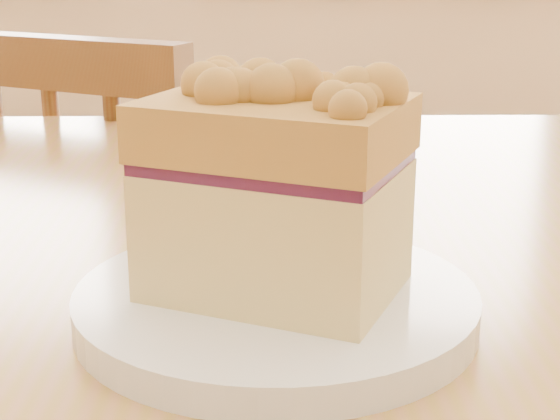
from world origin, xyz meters
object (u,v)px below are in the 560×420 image
Objects in this scene: cafe_chair_main at (139,338)px; cake_slice at (273,179)px; plate at (276,305)px; cafe_table_main at (44,375)px.

cake_slice reaches higher than cafe_chair_main.
plate is at bearing 132.27° from cafe_chair_main.
cafe_table_main is 5.85× the size of plate.
cafe_chair_main is (-0.06, 0.50, -0.21)m from cafe_table_main.
cafe_chair_main is 5.98× the size of cake_slice.
cafe_table_main is at bearing 159.77° from cake_slice.
cake_slice is at bearing -44.23° from cafe_table_main.
cafe_chair_main is 0.75m from plate.
plate is at bearing 22.26° from cake_slice.
cafe_chair_main reaches higher than plate.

